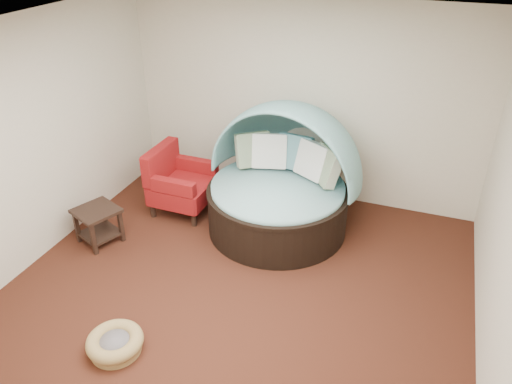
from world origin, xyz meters
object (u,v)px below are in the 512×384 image
(pet_basket, at_px, (115,343))
(canopy_daybed, at_px, (282,173))
(red_armchair, at_px, (179,182))
(side_table, at_px, (98,221))

(pet_basket, bearing_deg, canopy_daybed, 73.30)
(red_armchair, bearing_deg, pet_basket, -74.84)
(canopy_daybed, relative_size, pet_basket, 3.01)
(pet_basket, distance_m, side_table, 1.95)
(side_table, bearing_deg, red_armchair, 60.90)
(pet_basket, distance_m, red_armchair, 2.65)
(canopy_daybed, relative_size, side_table, 3.27)
(red_armchair, relative_size, side_table, 1.44)
(pet_basket, bearing_deg, side_table, 129.68)
(side_table, bearing_deg, canopy_daybed, 29.96)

